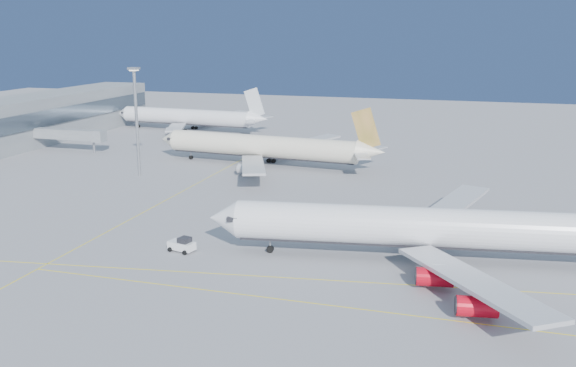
{
  "coord_description": "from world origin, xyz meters",
  "views": [
    {
      "loc": [
        24.12,
        -92.24,
        36.27
      ],
      "look_at": [
        -10.71,
        23.54,
        7.0
      ],
      "focal_mm": 40.0,
      "sensor_mm": 36.0,
      "label": 1
    }
  ],
  "objects_px": {
    "pushback_tug": "(182,245)",
    "light_mast": "(136,113)",
    "airliner_etihad": "(266,147)",
    "airliner_third": "(190,117)",
    "airliner_virgin": "(433,228)"
  },
  "relations": [
    {
      "from": "airliner_third",
      "to": "airliner_etihad",
      "type": "bearing_deg",
      "value": -43.46
    },
    {
      "from": "light_mast",
      "to": "airliner_virgin",
      "type": "bearing_deg",
      "value": -28.39
    },
    {
      "from": "airliner_virgin",
      "to": "pushback_tug",
      "type": "xyz_separation_m",
      "value": [
        -40.32,
        -7.51,
        -4.26
      ]
    },
    {
      "from": "pushback_tug",
      "to": "airliner_third",
      "type": "bearing_deg",
      "value": 127.98
    },
    {
      "from": "airliner_etihad",
      "to": "airliner_third",
      "type": "bearing_deg",
      "value": 137.85
    },
    {
      "from": "airliner_virgin",
      "to": "pushback_tug",
      "type": "relative_size",
      "value": 14.97
    },
    {
      "from": "pushback_tug",
      "to": "light_mast",
      "type": "relative_size",
      "value": 0.18
    },
    {
      "from": "airliner_virgin",
      "to": "light_mast",
      "type": "bearing_deg",
      "value": 143.27
    },
    {
      "from": "airliner_virgin",
      "to": "airliner_etihad",
      "type": "distance_m",
      "value": 78.84
    },
    {
      "from": "airliner_virgin",
      "to": "airliner_etihad",
      "type": "xyz_separation_m",
      "value": [
        -48.84,
        61.89,
        -0.2
      ]
    },
    {
      "from": "airliner_etihad",
      "to": "pushback_tug",
      "type": "height_order",
      "value": "airliner_etihad"
    },
    {
      "from": "pushback_tug",
      "to": "airliner_virgin",
      "type": "bearing_deg",
      "value": 23.9
    },
    {
      "from": "pushback_tug",
      "to": "light_mast",
      "type": "distance_m",
      "value": 61.73
    },
    {
      "from": "airliner_virgin",
      "to": "light_mast",
      "type": "relative_size",
      "value": 2.69
    },
    {
      "from": "airliner_third",
      "to": "pushback_tug",
      "type": "distance_m",
      "value": 131.31
    }
  ]
}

